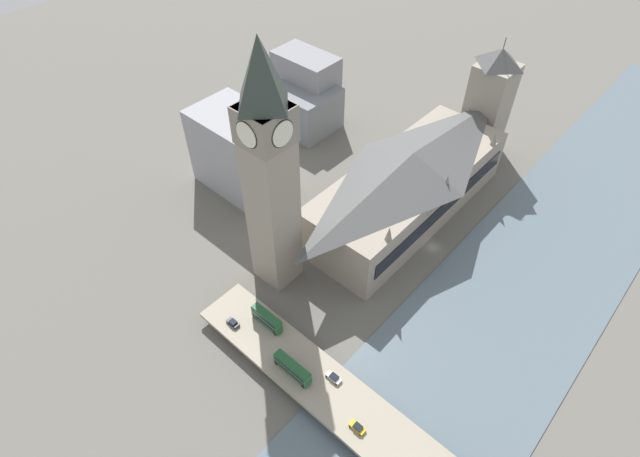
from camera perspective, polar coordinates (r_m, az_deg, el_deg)
ground_plane at (r=173.83m, az=12.78°, el=-2.11°), size 600.00×600.00×0.00m
river_water at (r=167.90m, az=21.57°, el=-7.17°), size 49.45×360.00×0.30m
parliament_hall at (r=175.84m, az=10.09°, el=5.03°), size 29.66×82.24×26.39m
clock_tower at (r=133.10m, az=-5.81°, el=6.63°), size 12.57×12.57×79.27m
victoria_tower at (r=210.14m, az=18.72°, el=13.54°), size 14.18×14.18×47.42m
road_bridge at (r=131.79m, az=8.79°, el=-23.59°), size 130.90×15.03×4.16m
double_decker_bus_lead at (r=144.12m, az=-6.10°, el=-10.18°), size 10.37×2.50×5.01m
double_decker_bus_mid at (r=135.67m, az=-3.17°, el=-15.63°), size 11.76×2.62×4.61m
car_northbound_lead at (r=131.00m, az=4.31°, el=-21.71°), size 4.11×1.89×1.45m
car_northbound_mid at (r=147.11m, az=-9.92°, el=-10.56°), size 4.02×1.91×1.40m
car_southbound_mid at (r=136.37m, az=1.58°, el=-16.64°), size 4.37×1.91×1.38m
city_block_west at (r=219.77m, az=-1.72°, el=13.60°), size 25.00×22.80×18.34m
city_block_center at (r=186.87m, az=-9.19°, el=8.72°), size 32.76×22.07×30.17m
city_block_east at (r=225.37m, az=-1.58°, el=15.99°), size 27.09×15.96×28.52m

